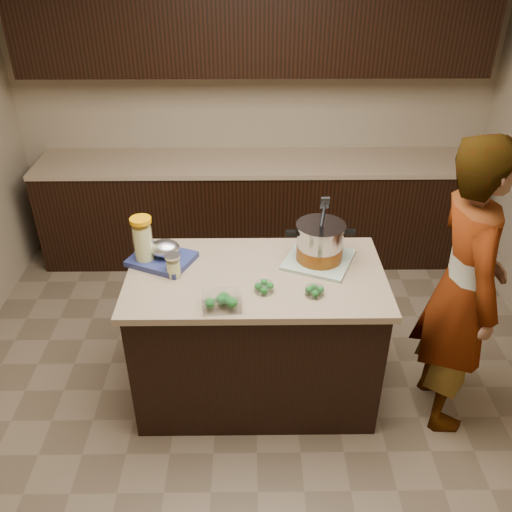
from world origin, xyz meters
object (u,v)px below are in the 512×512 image
Objects in this scene: island at (256,335)px; lemonade_pitcher at (143,243)px; stock_pot at (320,244)px; person at (463,290)px.

lemonade_pitcher reaches higher than island.
island is at bearing -161.25° from stock_pot.
island is at bearing -10.59° from lemonade_pitcher.
island is 3.63× the size of stock_pot.
stock_pot is 1.38× the size of lemonade_pitcher.
stock_pot reaches higher than lemonade_pitcher.
lemonade_pitcher is at bearing 81.78° from person.
stock_pot is 0.82m from person.
island is 5.00× the size of lemonade_pitcher.
person reaches higher than stock_pot.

